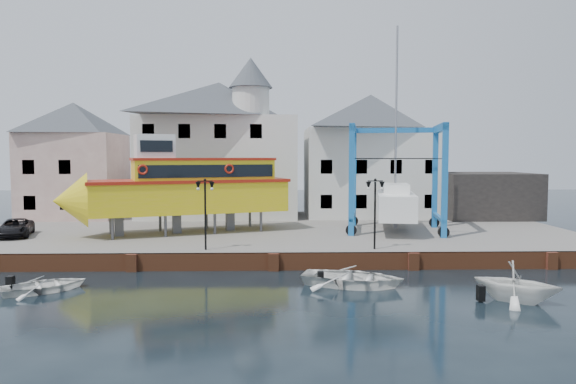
{
  "coord_description": "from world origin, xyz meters",
  "views": [
    {
      "loc": [
        0.11,
        -28.8,
        6.5
      ],
      "look_at": [
        1.0,
        7.0,
        4.0
      ],
      "focal_mm": 32.0,
      "sensor_mm": 36.0,
      "label": 1
    }
  ],
  "objects": [
    {
      "name": "hardstanding",
      "position": [
        0.0,
        11.0,
        0.5
      ],
      "size": [
        44.0,
        22.0,
        1.0
      ],
      "primitive_type": "cube",
      "color": "#64625F",
      "rests_on": "ground"
    },
    {
      "name": "lamp_post_left",
      "position": [
        -4.0,
        1.2,
        4.17
      ],
      "size": [
        1.12,
        0.32,
        4.2
      ],
      "color": "black",
      "rests_on": "hardstanding"
    },
    {
      "name": "motorboat_b",
      "position": [
        3.97,
        -3.54,
        0.0
      ],
      "size": [
        5.95,
        5.01,
        1.05
      ],
      "primitive_type": "imported",
      "rotation": [
        0.0,
        0.0,
        1.26
      ],
      "color": "white",
      "rests_on": "ground"
    },
    {
      "name": "building_white_main",
      "position": [
        -4.87,
        18.39,
        7.34
      ],
      "size": [
        14.0,
        8.3,
        14.0
      ],
      "color": "silver",
      "rests_on": "hardstanding"
    },
    {
      "name": "shed_dark",
      "position": [
        19.0,
        17.0,
        3.0
      ],
      "size": [
        8.0,
        7.0,
        4.0
      ],
      "primitive_type": "cube",
      "color": "black",
      "rests_on": "hardstanding"
    },
    {
      "name": "travel_lift",
      "position": [
        9.05,
        9.25,
        3.49
      ],
      "size": [
        7.84,
        10.19,
        14.95
      ],
      "rotation": [
        0.0,
        0.0,
        -0.18
      ],
      "color": "#16669D",
      "rests_on": "hardstanding"
    },
    {
      "name": "building_white_right",
      "position": [
        9.0,
        19.0,
        6.6
      ],
      "size": [
        12.0,
        8.0,
        11.2
      ],
      "color": "silver",
      "rests_on": "hardstanding"
    },
    {
      "name": "building_pink",
      "position": [
        -18.0,
        18.0,
        6.15
      ],
      "size": [
        8.0,
        7.0,
        10.3
      ],
      "color": "tan",
      "rests_on": "hardstanding"
    },
    {
      "name": "motorboat_c",
      "position": [
        10.89,
        -6.49,
        0.0
      ],
      "size": [
        4.8,
        4.67,
        1.92
      ],
      "primitive_type": "imported",
      "rotation": [
        0.0,
        0.0,
        0.96
      ],
      "color": "white",
      "rests_on": "ground"
    },
    {
      "name": "lamp_post_right",
      "position": [
        6.0,
        1.2,
        4.17
      ],
      "size": [
        1.12,
        0.32,
        4.2
      ],
      "color": "black",
      "rests_on": "hardstanding"
    },
    {
      "name": "motorboat_d",
      "position": [
        -11.05,
        -4.18,
        0.0
      ],
      "size": [
        4.7,
        4.34,
        0.79
      ],
      "primitive_type": "imported",
      "rotation": [
        0.0,
        0.0,
        2.12
      ],
      "color": "white",
      "rests_on": "ground"
    },
    {
      "name": "quay_wall",
      "position": [
        -0.0,
        0.1,
        0.5
      ],
      "size": [
        44.0,
        0.47,
        1.0
      ],
      "color": "brown",
      "rests_on": "ground"
    },
    {
      "name": "tour_boat",
      "position": [
        -6.92,
        7.85,
        4.3
      ],
      "size": [
        16.41,
        9.07,
        7.0
      ],
      "rotation": [
        0.0,
        0.0,
        0.35
      ],
      "color": "#59595E",
      "rests_on": "hardstanding"
    },
    {
      "name": "van",
      "position": [
        -17.78,
        6.6,
        1.6
      ],
      "size": [
        3.2,
        4.73,
        1.2
      ],
      "primitive_type": "imported",
      "rotation": [
        0.0,
        0.0,
        0.3
      ],
      "color": "black",
      "rests_on": "hardstanding"
    },
    {
      "name": "ground",
      "position": [
        0.0,
        0.0,
        0.0
      ],
      "size": [
        140.0,
        140.0,
        0.0
      ],
      "primitive_type": "plane",
      "color": "black",
      "rests_on": "ground"
    }
  ]
}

